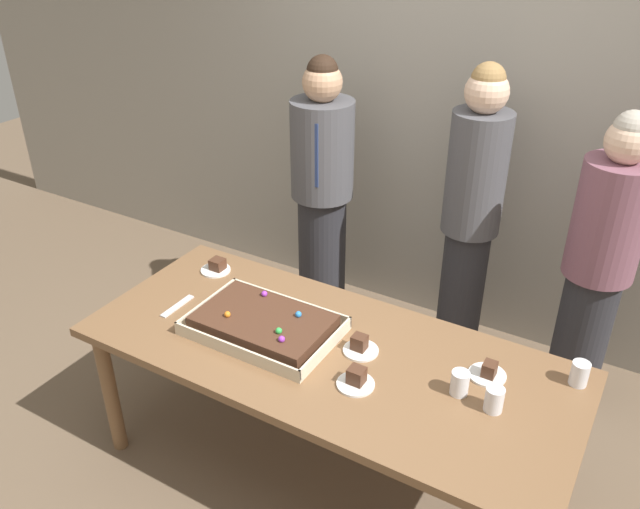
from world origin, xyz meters
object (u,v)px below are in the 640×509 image
Objects in this scene: plated_slice_near_left at (488,372)px; drink_cup_middle at (494,400)px; drink_cup_nearest at (580,374)px; party_table at (326,364)px; cake_server_utensil at (177,306)px; person_serving_front at (471,217)px; plated_slice_near_right at (356,379)px; plated_slice_far_right at (360,346)px; plated_slice_far_left at (217,267)px; person_green_shirt_behind at (598,268)px; person_striped_tie_right at (322,198)px; sheet_cake at (264,324)px; drink_cup_far_end at (460,383)px.

plated_slice_near_left is 1.50× the size of drink_cup_middle.
party_table is at bearing -161.95° from drink_cup_nearest.
person_serving_front is at bearing 52.50° from cake_server_utensil.
plated_slice_near_left is 1.00× the size of plated_slice_near_right.
plated_slice_far_left is at bearing 167.08° from plated_slice_far_right.
drink_cup_nearest is 0.06× the size of person_serving_front.
person_serving_front is (-0.01, 1.30, 0.15)m from plated_slice_near_right.
drink_cup_middle is at bearing -67.31° from plated_slice_near_left.
person_green_shirt_behind is (0.23, 0.92, 0.08)m from plated_slice_near_left.
drink_cup_middle is at bearing 2.83° from cake_server_utensil.
party_table is at bearing 13.62° from person_striped_tie_right.
person_green_shirt_behind is at bearing 26.22° from plated_slice_far_left.
plated_slice_near_right is 1.50× the size of drink_cup_middle.
cake_server_utensil is (-0.46, -0.05, -0.03)m from sheet_cake.
plated_slice_near_left is 0.75× the size of cake_server_utensil.
cake_server_utensil is at bearing -174.19° from sheet_cake.
person_striped_tie_right is (-0.85, -0.11, -0.04)m from person_serving_front.
person_green_shirt_behind is at bearing 43.95° from sheet_cake.
person_green_shirt_behind is at bearing 74.41° from drink_cup_far_end.
party_table is 1.01m from drink_cup_nearest.
plated_slice_far_right is (0.42, 0.09, -0.02)m from sheet_cake.
drink_cup_nearest reaches higher than plated_slice_near_left.
drink_cup_middle reaches higher than plated_slice_near_right.
drink_cup_far_end is (0.57, 0.02, 0.13)m from party_table.
plated_slice_near_left is 1.41m from cake_server_utensil.
person_striped_tie_right is (-1.28, 0.89, 0.11)m from plated_slice_near_left.
plated_slice_near_right is 1.50× the size of drink_cup_nearest.
person_striped_tie_right is (-1.59, 0.75, 0.08)m from drink_cup_nearest.
plated_slice_near_right is 1.47m from person_striped_tie_right.
drink_cup_nearest reaches higher than plated_slice_far_left.
plated_slice_near_left is at bearing -156.57° from drink_cup_nearest.
drink_cup_nearest is at bearing 1.19° from plated_slice_far_left.
cake_server_utensil is 2.01m from person_green_shirt_behind.
plated_slice_near_right is at bearing -3.40° from cake_server_utensil.
person_striped_tie_right reaches higher than plated_slice_far_left.
cake_server_utensil is (-1.70, -0.39, -0.05)m from drink_cup_nearest.
person_serving_front is at bearing 67.31° from sheet_cake.
drink_cup_middle is 0.06× the size of person_serving_front.
sheet_cake is at bearing 0.01° from person_striped_tie_right.
plated_slice_far_right is at bearing 25.85° from party_table.
sheet_cake is 6.37× the size of drink_cup_far_end.
person_serving_front reaches higher than person_green_shirt_behind.
party_table is at bearing -18.95° from plated_slice_far_left.
plated_slice_far_left is at bearing 176.02° from plated_slice_near_left.
sheet_cake reaches higher than cake_server_utensil.
plated_slice_far_right is at bearing 12.19° from sheet_cake.
plated_slice_near_left is 0.09× the size of person_striped_tie_right.
drink_cup_far_end is 1.60m from person_striped_tie_right.
plated_slice_far_left is at bearing 158.02° from plated_slice_near_right.
person_green_shirt_behind is (0.74, 1.04, 0.08)m from plated_slice_far_right.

